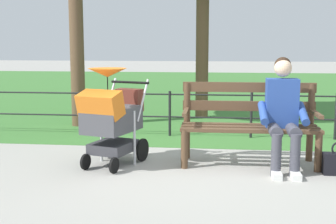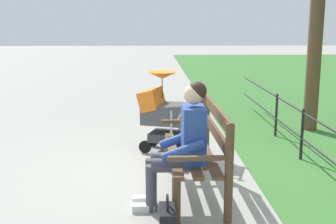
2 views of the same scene
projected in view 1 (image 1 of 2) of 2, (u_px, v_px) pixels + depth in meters
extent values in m
plane|color=#9E9B93|center=(206.00, 164.00, 5.50)|extent=(60.00, 60.00, 0.00)
cube|color=#3D7533|center=(215.00, 89.00, 14.14)|extent=(40.00, 16.00, 0.01)
cube|color=brown|center=(248.00, 125.00, 5.55)|extent=(1.60, 0.13, 0.04)
cube|color=brown|center=(250.00, 128.00, 5.37)|extent=(1.60, 0.13, 0.04)
cube|color=brown|center=(251.00, 131.00, 5.20)|extent=(1.60, 0.13, 0.04)
cube|color=brown|center=(248.00, 106.00, 5.62)|extent=(1.60, 0.06, 0.12)
cube|color=brown|center=(249.00, 87.00, 5.58)|extent=(1.60, 0.06, 0.12)
cylinder|color=brown|center=(318.00, 152.00, 5.14)|extent=(0.08, 0.08, 0.45)
cylinder|color=brown|center=(310.00, 123.00, 5.57)|extent=(0.08, 0.08, 0.95)
cube|color=brown|center=(316.00, 114.00, 5.27)|extent=(0.06, 0.56, 0.04)
cylinder|color=brown|center=(184.00, 149.00, 5.28)|extent=(0.08, 0.08, 0.45)
cylinder|color=brown|center=(187.00, 121.00, 5.72)|extent=(0.08, 0.08, 0.95)
cube|color=brown|center=(186.00, 112.00, 5.42)|extent=(0.06, 0.56, 0.04)
cylinder|color=#42424C|center=(293.00, 131.00, 5.10)|extent=(0.15, 0.40, 0.14)
cylinder|color=#42424C|center=(275.00, 130.00, 5.12)|extent=(0.15, 0.40, 0.14)
cylinder|color=#42424C|center=(295.00, 156.00, 4.94)|extent=(0.11, 0.11, 0.47)
cylinder|color=#42424C|center=(276.00, 155.00, 4.96)|extent=(0.11, 0.11, 0.47)
cube|color=silver|center=(296.00, 176.00, 4.89)|extent=(0.10, 0.22, 0.07)
cube|color=silver|center=(277.00, 175.00, 4.91)|extent=(0.10, 0.22, 0.07)
cube|color=#284793|center=(282.00, 103.00, 5.29)|extent=(0.36, 0.23, 0.56)
cylinder|color=#284793|center=(303.00, 113.00, 5.16)|extent=(0.10, 0.43, 0.23)
cylinder|color=#284793|center=(263.00, 113.00, 5.21)|extent=(0.10, 0.43, 0.23)
sphere|color=beige|center=(283.00, 68.00, 5.23)|extent=(0.20, 0.20, 0.20)
sphere|color=black|center=(283.00, 65.00, 5.25)|extent=(0.19, 0.19, 0.19)
cylinder|color=black|center=(143.00, 150.00, 5.61)|extent=(0.12, 0.28, 0.28)
cylinder|color=black|center=(110.00, 146.00, 5.80)|extent=(0.12, 0.28, 0.28)
cylinder|color=black|center=(114.00, 165.00, 5.10)|extent=(0.08, 0.18, 0.18)
cylinder|color=black|center=(86.00, 162.00, 5.25)|extent=(0.08, 0.18, 0.18)
cube|color=#38383D|center=(113.00, 147.00, 5.43)|extent=(0.56, 0.62, 0.12)
cylinder|color=silver|center=(134.00, 138.00, 5.41)|extent=(0.03, 0.03, 0.65)
cylinder|color=silver|center=(101.00, 135.00, 5.59)|extent=(0.03, 0.03, 0.65)
cube|color=#47474C|center=(112.00, 119.00, 5.36)|extent=(0.65, 0.79, 0.28)
cube|color=orange|center=(100.00, 105.00, 5.11)|extent=(0.55, 0.44, 0.33)
cylinder|color=black|center=(130.00, 82.00, 5.69)|extent=(0.50, 0.19, 0.03)
cylinder|color=silver|center=(143.00, 100.00, 5.54)|extent=(0.12, 0.29, 0.49)
cylinder|color=silver|center=(110.00, 98.00, 5.73)|extent=(0.12, 0.29, 0.49)
cone|color=orange|center=(107.00, 73.00, 5.20)|extent=(0.55, 0.55, 0.10)
cylinder|color=black|center=(108.00, 89.00, 5.23)|extent=(0.01, 0.01, 0.30)
cube|color=brown|center=(129.00, 100.00, 5.71)|extent=(0.35, 0.25, 0.28)
cylinder|color=black|center=(336.00, 117.00, 6.82)|extent=(0.04, 0.04, 0.70)
cylinder|color=black|center=(251.00, 115.00, 6.95)|extent=(0.04, 0.04, 0.70)
cylinder|color=black|center=(170.00, 114.00, 7.09)|extent=(0.04, 0.04, 0.70)
cylinder|color=black|center=(91.00, 112.00, 7.23)|extent=(0.04, 0.04, 0.70)
cylinder|color=black|center=(210.00, 95.00, 6.98)|extent=(8.68, 0.02, 0.02)
cylinder|color=black|center=(210.00, 118.00, 7.03)|extent=(8.68, 0.02, 0.02)
cylinder|color=brown|center=(202.00, 49.00, 8.69)|extent=(0.24, 0.24, 2.61)
cylinder|color=brown|center=(76.00, 20.00, 7.77)|extent=(0.24, 0.24, 3.61)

